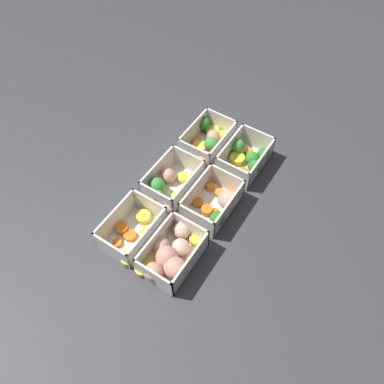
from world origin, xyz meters
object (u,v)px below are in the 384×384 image
object	(u,v)px
container_near_left	(170,255)
container_far_center	(170,186)
container_far_left	(133,232)
container_near_center	(217,203)
container_far_right	(208,142)
container_near_right	(246,157)

from	to	relation	value
container_near_left	container_far_center	size ratio (longest dim) A/B	1.12
container_near_left	container_far_left	bearing A→B (deg)	88.25
container_near_center	container_far_right	xyz separation A→B (m)	(0.15, 0.12, -0.00)
container_near_right	container_far_center	xyz separation A→B (m)	(-0.18, 0.11, -0.00)
container_near_left	container_near_right	xyz separation A→B (m)	(0.33, -0.01, 0.00)
container_near_center	container_near_right	distance (m)	0.16
container_far_center	container_near_right	bearing A→B (deg)	-31.88
container_far_left	container_far_right	world-z (taller)	same
container_near_left	container_far_right	bearing A→B (deg)	17.95
container_near_right	container_far_left	world-z (taller)	same
container_near_left	container_near_center	bearing A→B (deg)	-5.27
container_near_left	container_far_center	distance (m)	0.19
container_far_center	container_far_right	xyz separation A→B (m)	(0.17, -0.00, -0.00)
container_near_center	container_far_left	xyz separation A→B (m)	(-0.17, 0.12, -0.00)
container_near_right	container_far_center	distance (m)	0.21
container_near_right	container_near_center	bearing A→B (deg)	-176.76
container_near_right	container_far_right	xyz separation A→B (m)	(-0.01, 0.11, -0.00)
container_far_left	container_far_right	xyz separation A→B (m)	(0.32, 0.00, 0.00)
container_near_center	container_far_right	bearing A→B (deg)	38.31
container_far_left	container_far_center	bearing A→B (deg)	0.76
container_near_center	container_far_right	size ratio (longest dim) A/B	0.92
container_near_right	container_far_right	size ratio (longest dim) A/B	0.86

